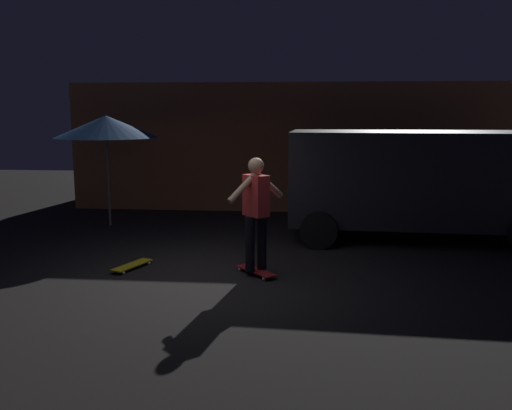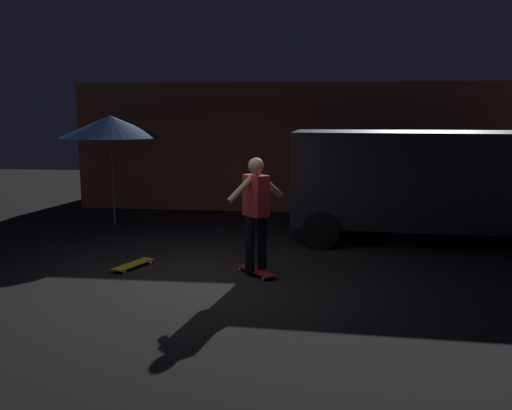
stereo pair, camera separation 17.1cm
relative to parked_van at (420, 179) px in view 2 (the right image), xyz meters
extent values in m
plane|color=black|center=(-3.53, -2.96, -1.16)|extent=(28.00, 28.00, 0.00)
cube|color=#C67A47|center=(-2.51, 4.82, 0.37)|extent=(10.47, 4.37, 3.05)
cube|color=black|center=(-0.01, 0.00, 0.02)|extent=(4.69, 2.14, 1.70)
cylinder|color=black|center=(1.79, 0.90, -0.83)|extent=(0.67, 0.25, 0.66)
cylinder|color=black|center=(-1.71, 1.08, -0.83)|extent=(0.67, 0.25, 0.66)
cylinder|color=black|center=(-1.81, -0.90, -0.83)|extent=(0.67, 0.25, 0.66)
cylinder|color=slate|center=(-6.16, 0.71, -0.06)|extent=(0.05, 0.05, 2.20)
cone|color=#1E4C8C|center=(-6.16, 0.71, 0.91)|extent=(2.10, 2.10, 0.45)
cube|color=#AD1E23|center=(-2.76, -2.58, -1.10)|extent=(0.67, 0.71, 0.02)
sphere|color=silver|center=(-2.50, -2.74, -1.13)|extent=(0.05, 0.05, 0.05)
sphere|color=silver|center=(-2.62, -2.86, -1.13)|extent=(0.05, 0.05, 0.05)
sphere|color=silver|center=(-2.90, -2.30, -1.13)|extent=(0.05, 0.05, 0.05)
sphere|color=silver|center=(-3.03, -2.41, -1.13)|extent=(0.05, 0.05, 0.05)
cube|color=gold|center=(-4.69, -2.45, -1.10)|extent=(0.48, 0.80, 0.02)
sphere|color=silver|center=(-4.73, -2.76, -1.13)|extent=(0.05, 0.05, 0.05)
sphere|color=silver|center=(-4.88, -2.69, -1.13)|extent=(0.05, 0.05, 0.05)
sphere|color=silver|center=(-4.50, -2.20, -1.13)|extent=(0.05, 0.05, 0.05)
sphere|color=silver|center=(-4.66, -2.14, -1.13)|extent=(0.05, 0.05, 0.05)
cylinder|color=black|center=(-2.68, -2.50, -0.68)|extent=(0.14, 0.14, 0.82)
cylinder|color=black|center=(-2.84, -2.65, -0.68)|extent=(0.14, 0.14, 0.82)
cube|color=red|center=(-2.76, -2.58, 0.03)|extent=(0.42, 0.43, 0.60)
sphere|color=tan|center=(-2.76, -2.58, 0.46)|extent=(0.23, 0.23, 0.23)
cylinder|color=tan|center=(-2.60, -2.43, 0.18)|extent=(0.46, 0.43, 0.46)
cylinder|color=tan|center=(-2.92, -2.73, 0.18)|extent=(0.46, 0.43, 0.46)
camera|label=1|loc=(-2.02, -10.58, 1.26)|focal=39.36mm
camera|label=2|loc=(-1.85, -10.56, 1.26)|focal=39.36mm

